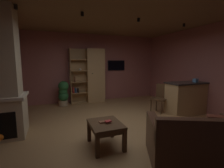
{
  "coord_description": "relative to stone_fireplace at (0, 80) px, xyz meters",
  "views": [
    {
      "loc": [
        -1.47,
        -3.46,
        1.61
      ],
      "look_at": [
        0.0,
        0.4,
        1.05
      ],
      "focal_mm": 25.69,
      "sensor_mm": 36.0,
      "label": 1
    }
  ],
  "objects": [
    {
      "name": "track_light_spot_0",
      "position": [
        0.42,
        -0.23,
        1.43
      ],
      "size": [
        0.07,
        0.07,
        0.09
      ],
      "primitive_type": "cylinder",
      "color": "black"
    },
    {
      "name": "table_book_1",
      "position": [
        1.97,
        -1.21,
        -0.74
      ],
      "size": [
        0.12,
        0.1,
        0.02
      ],
      "primitive_type": "cube",
      "rotation": [
        0.0,
        0.0,
        0.13
      ],
      "color": "#B22D2D",
      "rests_on": "coffee_table"
    },
    {
      "name": "floor",
      "position": [
        2.47,
        -0.49,
        -1.25
      ],
      "size": [
        6.04,
        6.17,
        0.02
      ],
      "primitive_type": "cube",
      "color": "#A37A4C",
      "rests_on": "ground"
    },
    {
      "name": "bookshelf_cabinet",
      "position": [
        2.58,
        2.35,
        -0.18
      ],
      "size": [
        1.36,
        0.41,
        2.14
      ],
      "color": "tan",
      "rests_on": "ground"
    },
    {
      "name": "window_pane_back",
      "position": [
        1.98,
        2.59,
        -0.08
      ],
      "size": [
        0.64,
        0.01,
        0.9
      ],
      "primitive_type": "cube",
      "color": "white"
    },
    {
      "name": "track_light_spot_3",
      "position": [
        4.65,
        -0.2,
        1.43
      ],
      "size": [
        0.07,
        0.07,
        0.09
      ],
      "primitive_type": "cylinder",
      "color": "black"
    },
    {
      "name": "dining_chair",
      "position": [
        4.23,
        0.18,
        -0.71
      ],
      "size": [
        0.56,
        0.56,
        0.92
      ],
      "color": "#4C331E",
      "rests_on": "ground"
    },
    {
      "name": "kitchen_bar_counter",
      "position": [
        5.04,
        -0.18,
        -0.74
      ],
      "size": [
        1.51,
        0.63,
        1.0
      ],
      "color": "tan",
      "rests_on": "ground"
    },
    {
      "name": "potted_floor_plant",
      "position": [
        1.39,
        2.13,
        -0.75
      ],
      "size": [
        0.39,
        0.4,
        0.93
      ],
      "color": "#9E896B",
      "rests_on": "ground"
    },
    {
      "name": "track_light_spot_1",
      "position": [
        1.71,
        -0.22,
        1.43
      ],
      "size": [
        0.07,
        0.07,
        0.09
      ],
      "primitive_type": "cylinder",
      "color": "black"
    },
    {
      "name": "table_book_0",
      "position": [
        1.88,
        -1.15,
        -0.76
      ],
      "size": [
        0.14,
        0.1,
        0.03
      ],
      "primitive_type": "cube",
      "rotation": [
        0.0,
        0.0,
        0.06
      ],
      "color": "brown",
      "rests_on": "coffee_table"
    },
    {
      "name": "coffee_table",
      "position": [
        1.93,
        -1.18,
        -0.87
      ],
      "size": [
        0.59,
        0.7,
        0.47
      ],
      "color": "#4C331E",
      "rests_on": "ground"
    },
    {
      "name": "tissue_box",
      "position": [
        5.16,
        -0.27,
        -0.19
      ],
      "size": [
        0.12,
        0.12,
        0.11
      ],
      "primitive_type": "cube",
      "rotation": [
        0.0,
        0.0,
        0.03
      ],
      "color": "#598CBF",
      "rests_on": "kitchen_bar_counter"
    },
    {
      "name": "wall_mounted_tv",
      "position": [
        3.68,
        2.56,
        0.23
      ],
      "size": [
        0.77,
        0.06,
        0.43
      ],
      "color": "black"
    },
    {
      "name": "track_light_spot_2",
      "position": [
        3.14,
        -0.24,
        1.43
      ],
      "size": [
        0.07,
        0.07,
        0.09
      ],
      "primitive_type": "cylinder",
      "color": "black"
    },
    {
      "name": "wall_back",
      "position": [
        2.47,
        2.62,
        0.13
      ],
      "size": [
        6.16,
        0.06,
        2.74
      ],
      "primitive_type": "cube",
      "color": "#9E5B56",
      "rests_on": "ground"
    },
    {
      "name": "stone_fireplace",
      "position": [
        0.0,
        0.0,
        0.0
      ],
      "size": [
        0.93,
        0.83,
        2.74
      ],
      "color": "#BCAD8E",
      "rests_on": "ground"
    },
    {
      "name": "leather_couch",
      "position": [
        3.15,
        -2.17,
        -0.93
      ],
      "size": [
        1.75,
        1.47,
        0.84
      ],
      "color": "#4C2D1E",
      "rests_on": "ground"
    },
    {
      "name": "ceiling",
      "position": [
        2.47,
        -0.49,
        1.51
      ],
      "size": [
        6.04,
        6.17,
        0.02
      ],
      "primitive_type": "cube",
      "color": "brown"
    },
    {
      "name": "wall_right",
      "position": [
        5.52,
        -0.49,
        0.13
      ],
      "size": [
        0.06,
        6.17,
        2.74
      ],
      "primitive_type": "cube",
      "color": "#9E5B56",
      "rests_on": "ground"
    }
  ]
}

